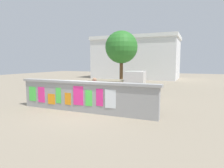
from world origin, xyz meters
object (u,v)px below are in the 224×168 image
person_walking (95,90)px  auto_rickshaw_truck (120,86)px  motorcycle (68,92)px  bicycle_near (141,104)px  tree_roadside (121,47)px

person_walking → auto_rickshaw_truck: bearing=83.8°
auto_rickshaw_truck → motorcycle: (-3.28, -1.13, -0.44)m
motorcycle → person_walking: bearing=-31.0°
auto_rickshaw_truck → bicycle_near: bearing=-51.4°
motorcycle → person_walking: person_walking is taller
motorcycle → person_walking: size_ratio=1.17×
person_walking → tree_roadside: tree_roadside is taller
person_walking → tree_roadside: (-2.64, 10.98, 3.03)m
auto_rickshaw_truck → bicycle_near: (2.09, -2.62, -0.54)m
motorcycle → tree_roadside: size_ratio=0.33×
auto_rickshaw_truck → person_walking: (-0.32, -2.92, 0.09)m
tree_roadside → auto_rickshaw_truck: bearing=-69.9°
auto_rickshaw_truck → bicycle_near: size_ratio=2.23×
motorcycle → bicycle_near: bicycle_near is taller
auto_rickshaw_truck → bicycle_near: auto_rickshaw_truck is taller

